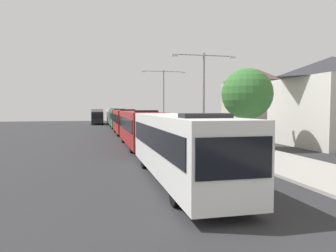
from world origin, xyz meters
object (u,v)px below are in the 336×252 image
(bus_lead, at_px, (179,145))
(roadside_tree, at_px, (247,94))
(bus_rear, at_px, (114,116))
(streetlamp_mid, at_px, (204,89))
(bus_second_in_line, at_px, (139,127))
(bus_fourth_in_line, at_px, (118,118))
(streetlamp_far, at_px, (164,94))
(bus_middle, at_px, (125,121))
(box_truck_oncoming, at_px, (97,116))
(white_suv, at_px, (216,145))

(bus_lead, distance_m, roadside_tree, 13.01)
(bus_rear, xyz_separation_m, streetlamp_mid, (5.40, -40.46, 3.33))
(bus_second_in_line, height_order, roadside_tree, roadside_tree)
(bus_fourth_in_line, relative_size, streetlamp_far, 1.28)
(roadside_tree, bearing_deg, bus_middle, 115.82)
(roadside_tree, bearing_deg, streetlamp_far, 98.83)
(bus_lead, xyz_separation_m, box_truck_oncoming, (-3.30, 52.73, 0.02))
(bus_middle, height_order, bus_fourth_in_line, same)
(bus_second_in_line, bearing_deg, streetlamp_mid, -15.01)
(bus_rear, height_order, roadside_tree, roadside_tree)
(bus_lead, distance_m, streetlamp_far, 29.04)
(bus_second_in_line, bearing_deg, white_suv, -66.76)
(white_suv, relative_size, box_truck_oncoming, 0.60)
(bus_middle, xyz_separation_m, bus_fourth_in_line, (-0.00, 12.98, -0.00))
(bus_second_in_line, bearing_deg, box_truck_oncoming, 94.79)
(streetlamp_mid, relative_size, streetlamp_far, 0.95)
(bus_middle, bearing_deg, roadside_tree, -64.18)
(bus_lead, distance_m, white_suv, 6.05)
(bus_fourth_in_line, height_order, streetlamp_far, streetlamp_far)
(bus_lead, height_order, bus_rear, same)
(box_truck_oncoming, height_order, streetlamp_far, streetlamp_far)
(bus_middle, xyz_separation_m, white_suv, (3.70, -22.03, -0.66))
(bus_lead, height_order, roadside_tree, roadside_tree)
(bus_fourth_in_line, bearing_deg, streetlamp_mid, -79.03)
(streetlamp_mid, bearing_deg, streetlamp_far, 90.00)
(bus_middle, height_order, roadside_tree, roadside_tree)
(bus_second_in_line, xyz_separation_m, bus_fourth_in_line, (-0.00, 26.40, -0.00))
(box_truck_oncoming, xyz_separation_m, roadside_tree, (11.60, -43.12, 2.80))
(white_suv, height_order, streetlamp_mid, streetlamp_mid)
(white_suv, xyz_separation_m, box_truck_oncoming, (-7.00, 47.99, 0.68))
(streetlamp_far, xyz_separation_m, roadside_tree, (2.90, -18.70, -0.77))
(bus_rear, bearing_deg, streetlamp_mid, -82.40)
(bus_middle, xyz_separation_m, bus_rear, (0.00, 25.60, 0.00))
(bus_lead, bearing_deg, streetlamp_far, 79.20)
(box_truck_oncoming, distance_m, streetlamp_far, 26.17)
(bus_rear, distance_m, streetlamp_mid, 40.96)
(box_truck_oncoming, bearing_deg, bus_second_in_line, -85.21)
(bus_lead, bearing_deg, white_suv, 52.05)
(bus_lead, relative_size, streetlamp_mid, 1.54)
(bus_rear, height_order, streetlamp_mid, streetlamp_mid)
(bus_second_in_line, relative_size, streetlamp_far, 1.49)
(bus_second_in_line, height_order, bus_fourth_in_line, same)
(bus_rear, xyz_separation_m, box_truck_oncoming, (-3.30, 0.36, 0.02))
(bus_lead, relative_size, roadside_tree, 1.90)
(box_truck_oncoming, bearing_deg, bus_middle, -82.75)
(streetlamp_mid, distance_m, streetlamp_far, 16.40)
(bus_fourth_in_line, distance_m, roadside_tree, 31.39)
(bus_second_in_line, height_order, bus_rear, same)
(bus_middle, relative_size, white_suv, 2.17)
(bus_second_in_line, distance_m, bus_fourth_in_line, 26.40)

